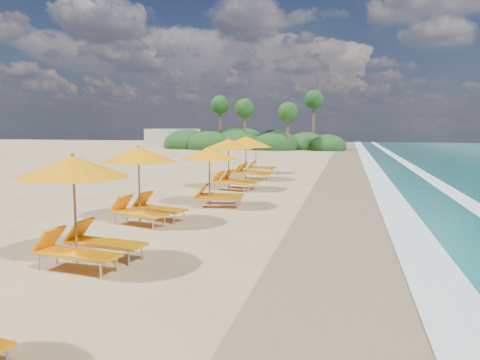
# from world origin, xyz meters

# --- Properties ---
(ground) EXTENTS (160.00, 160.00, 0.00)m
(ground) POSITION_xyz_m (0.00, 0.00, 0.00)
(ground) COLOR tan
(ground) RESTS_ON ground
(wet_sand) EXTENTS (4.00, 160.00, 0.01)m
(wet_sand) POSITION_xyz_m (4.00, 0.00, 0.01)
(wet_sand) COLOR #8D7554
(wet_sand) RESTS_ON ground
(surf_foam) EXTENTS (4.00, 160.00, 0.01)m
(surf_foam) POSITION_xyz_m (6.70, 0.00, 0.03)
(surf_foam) COLOR white
(surf_foam) RESTS_ON ground
(station_2) EXTENTS (2.91, 2.75, 2.50)m
(station_2) POSITION_xyz_m (-2.02, -6.60, 1.40)
(station_2) COLOR olive
(station_2) RESTS_ON ground
(station_3) EXTENTS (3.17, 3.09, 2.51)m
(station_3) POSITION_xyz_m (-2.67, -2.16, 1.40)
(station_3) COLOR olive
(station_3) RESTS_ON ground
(station_4) EXTENTS (2.75, 2.61, 2.35)m
(station_4) POSITION_xyz_m (-1.36, 1.35, 1.32)
(station_4) COLOR olive
(station_4) RESTS_ON ground
(station_5) EXTENTS (3.16, 3.05, 2.56)m
(station_5) POSITION_xyz_m (-1.86, 6.04, 1.43)
(station_5) COLOR olive
(station_5) RESTS_ON ground
(station_6) EXTENTS (2.93, 2.74, 2.59)m
(station_6) POSITION_xyz_m (-1.96, 10.40, 1.45)
(station_6) COLOR olive
(station_6) RESTS_ON ground
(station_7) EXTENTS (2.43, 2.25, 2.22)m
(station_7) POSITION_xyz_m (-2.14, 14.17, 1.24)
(station_7) COLOR olive
(station_7) RESTS_ON ground
(treeline) EXTENTS (25.80, 8.80, 9.74)m
(treeline) POSITION_xyz_m (-9.94, 45.51, 1.00)
(treeline) COLOR #163D14
(treeline) RESTS_ON ground
(beach_building) EXTENTS (7.00, 5.00, 2.80)m
(beach_building) POSITION_xyz_m (-22.00, 48.00, 1.40)
(beach_building) COLOR beige
(beach_building) RESTS_ON ground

